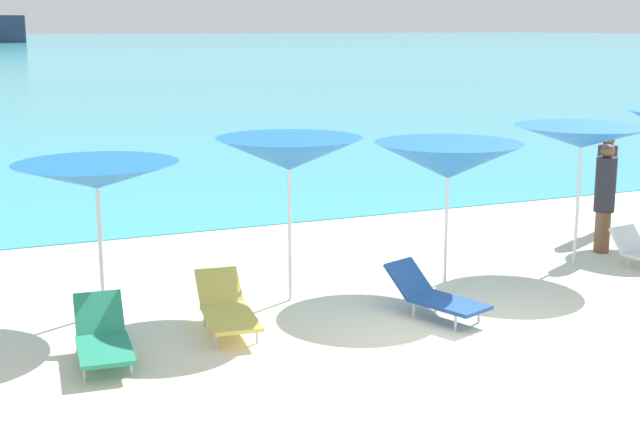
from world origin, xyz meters
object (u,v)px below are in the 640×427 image
object	(u,v)px
umbrella_5	(448,161)
beachgoer_3	(605,195)
umbrella_3	(97,176)
umbrella_6	(582,137)
umbrella_4	(289,154)
lounge_chair_6	(227,307)
lounge_chair_1	(435,295)
lounge_chair_8	(103,337)
beachgoer_2	(606,180)

from	to	relation	value
umbrella_5	beachgoer_3	bearing A→B (deg)	8.42
umbrella_3	umbrella_6	xyz separation A→B (m)	(7.65, -0.40, 0.19)
umbrella_4	umbrella_5	xyz separation A→B (m)	(2.51, -0.10, -0.23)
umbrella_3	lounge_chair_6	world-z (taller)	umbrella_3
lounge_chair_6	umbrella_6	bearing A→B (deg)	14.12
lounge_chair_1	beachgoer_3	bearing A→B (deg)	2.84
beachgoer_3	umbrella_4	bearing A→B (deg)	177.24
lounge_chair_6	lounge_chair_8	xyz separation A→B (m)	(-1.66, -0.46, -0.01)
umbrella_4	umbrella_6	distance (m)	5.08
umbrella_4	umbrella_5	bearing A→B (deg)	-2.24
lounge_chair_6	beachgoer_2	world-z (taller)	beachgoer_2
beachgoer_3	umbrella_6	bearing A→B (deg)	-163.43
lounge_chair_8	lounge_chair_6	bearing A→B (deg)	20.56
umbrella_5	lounge_chair_8	xyz separation A→B (m)	(-5.38, -1.20, -1.60)
umbrella_4	umbrella_5	world-z (taller)	umbrella_4
umbrella_3	umbrella_4	world-z (taller)	umbrella_4
umbrella_6	lounge_chair_8	size ratio (longest dim) A/B	1.53
umbrella_5	beachgoer_2	xyz separation A→B (m)	(4.52, 1.71, -0.88)
lounge_chair_1	lounge_chair_6	world-z (taller)	lounge_chair_1
umbrella_5	beachgoer_3	xyz separation A→B (m)	(3.47, 0.51, -0.88)
umbrella_4	lounge_chair_8	xyz separation A→B (m)	(-2.87, -1.30, -1.83)
lounge_chair_8	umbrella_3	bearing A→B (deg)	85.13
lounge_chair_1	beachgoer_2	world-z (taller)	beachgoer_2
umbrella_5	beachgoer_2	bearing A→B (deg)	20.67
lounge_chair_6	beachgoer_3	bearing A→B (deg)	16.15
beachgoer_2	umbrella_5	bearing A→B (deg)	-131.49
lounge_chair_6	beachgoer_3	size ratio (longest dim) A/B	0.88
umbrella_4	umbrella_6	world-z (taller)	umbrella_4
umbrella_4	lounge_chair_1	world-z (taller)	umbrella_4
umbrella_6	umbrella_4	bearing A→B (deg)	-179.66
umbrella_3	lounge_chair_1	size ratio (longest dim) A/B	1.44
umbrella_4	beachgoer_2	size ratio (longest dim) A/B	1.24
umbrella_3	umbrella_6	world-z (taller)	umbrella_6
lounge_chair_1	lounge_chair_6	bearing A→B (deg)	146.79
beachgoer_2	umbrella_3	bearing A→B (deg)	-145.16
umbrella_3	lounge_chair_6	bearing A→B (deg)	-42.91
umbrella_4	lounge_chair_8	size ratio (longest dim) A/B	1.57
umbrella_4	lounge_chair_1	size ratio (longest dim) A/B	1.50
lounge_chair_8	umbrella_6	bearing A→B (deg)	14.44
lounge_chair_1	lounge_chair_8	world-z (taller)	lounge_chair_1
lounge_chair_6	lounge_chair_8	distance (m)	1.72
umbrella_5	lounge_chair_6	bearing A→B (deg)	-168.75
umbrella_6	beachgoer_2	bearing A→B (deg)	39.01
umbrella_3	beachgoer_2	distance (m)	9.71
umbrella_4	lounge_chair_1	xyz separation A→B (m)	(1.51, -1.47, -1.80)
umbrella_4	umbrella_5	distance (m)	2.52
umbrella_5	lounge_chair_6	xyz separation A→B (m)	(-3.72, -0.74, -1.59)
lounge_chair_8	umbrella_5	bearing A→B (deg)	17.55
umbrella_4	beachgoer_3	xyz separation A→B (m)	(5.97, 0.41, -1.11)
umbrella_3	umbrella_6	size ratio (longest dim) A/B	0.99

